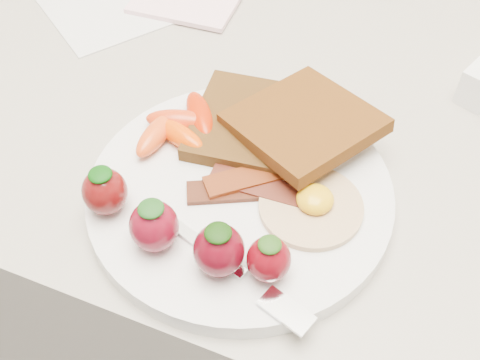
% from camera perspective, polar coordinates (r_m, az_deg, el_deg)
% --- Properties ---
extents(counter, '(2.00, 0.60, 0.90)m').
position_cam_1_polar(counter, '(1.00, 5.14, -11.93)').
color(counter, gray).
rests_on(counter, ground).
extents(plate, '(0.27, 0.27, 0.02)m').
position_cam_1_polar(plate, '(0.54, -0.00, -1.32)').
color(plate, white).
rests_on(plate, counter).
extents(toast_lower, '(0.13, 0.13, 0.01)m').
position_cam_1_polar(toast_lower, '(0.57, 1.54, 5.36)').
color(toast_lower, '#35220D').
rests_on(toast_lower, plate).
extents(toast_upper, '(0.16, 0.16, 0.03)m').
position_cam_1_polar(toast_upper, '(0.56, 6.07, 5.44)').
color(toast_upper, '#4A1B05').
rests_on(toast_upper, toast_lower).
extents(fried_egg, '(0.10, 0.10, 0.02)m').
position_cam_1_polar(fried_egg, '(0.51, 6.85, -2.32)').
color(fried_egg, beige).
rests_on(fried_egg, plate).
extents(bacon_strips, '(0.11, 0.09, 0.01)m').
position_cam_1_polar(bacon_strips, '(0.52, 1.28, -0.40)').
color(bacon_strips, black).
rests_on(bacon_strips, plate).
extents(baby_carrots, '(0.08, 0.10, 0.02)m').
position_cam_1_polar(baby_carrots, '(0.57, -5.74, 5.16)').
color(baby_carrots, red).
rests_on(baby_carrots, plate).
extents(strawberries, '(0.19, 0.06, 0.05)m').
position_cam_1_polar(strawberries, '(0.48, -5.70, -4.67)').
color(strawberries, '#580B0B').
rests_on(strawberries, plate).
extents(fork, '(0.16, 0.07, 0.00)m').
position_cam_1_polar(fork, '(0.47, -0.46, -8.58)').
color(fork, white).
rests_on(fork, plate).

